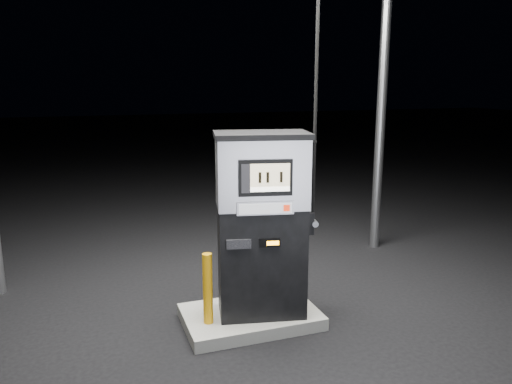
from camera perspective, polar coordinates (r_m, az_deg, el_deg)
name	(u,v)px	position (r m, az deg, el deg)	size (l,w,h in m)	color
ground	(250,322)	(6.26, -0.63, -14.69)	(80.00, 80.00, 0.00)	black
pump_island	(250,317)	(6.23, -0.64, -14.08)	(1.60, 1.00, 0.15)	slate
fuel_dispenser	(262,223)	(5.78, 0.68, -3.58)	(1.25, 0.85, 4.48)	black
bollard_left	(208,289)	(5.78, -5.54, -10.94)	(0.11, 0.11, 0.83)	orange
bollard_right	(302,263)	(6.40, 5.24, -8.07)	(0.13, 0.13, 0.94)	orange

